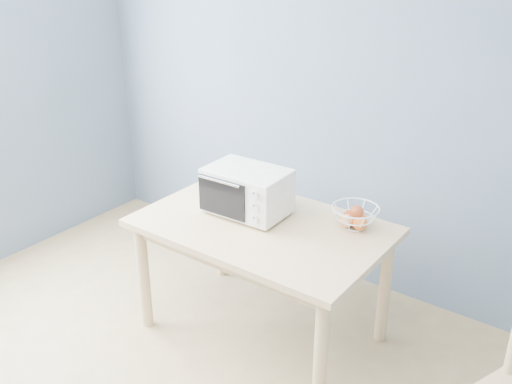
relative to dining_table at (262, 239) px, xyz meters
The scene contains 4 objects.
room 1.50m from the dining_table, 94.25° to the right, with size 4.01×4.51×2.61m.
dining_table is the anchor object (origin of this frame).
toaster_oven 0.31m from the dining_table, 161.49° to the left, with size 0.48×0.36×0.28m.
fruit_basket 0.54m from the dining_table, 31.59° to the left, with size 0.28×0.28×0.14m.
Camera 1 is at (1.78, -0.99, 2.24)m, focal length 40.00 mm.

